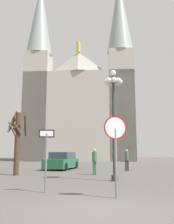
{
  "coord_description": "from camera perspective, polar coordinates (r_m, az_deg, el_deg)",
  "views": [
    {
      "loc": [
        -0.33,
        -6.67,
        1.5
      ],
      "look_at": [
        -0.42,
        19.24,
        5.62
      ],
      "focal_mm": 40.02,
      "sensor_mm": 36.0,
      "label": 1
    }
  ],
  "objects": [
    {
      "name": "stop_sign",
      "position": [
        8.49,
        6.72,
        -6.25
      ],
      "size": [
        0.79,
        0.22,
        2.7
      ],
      "color": "slate",
      "rests_on": "ground"
    },
    {
      "name": "one_way_arrow_sign",
      "position": [
        9.69,
        -9.11,
        -8.96
      ],
      "size": [
        0.6,
        0.11,
        2.33
      ],
      "color": "slate",
      "rests_on": "ground"
    },
    {
      "name": "bare_tree",
      "position": [
        17.04,
        -15.5,
        -6.23
      ],
      "size": [
        1.26,
        1.28,
        4.26
      ],
      "color": "#473323",
      "rests_on": "ground"
    },
    {
      "name": "street_lamp",
      "position": [
        13.56,
        6.27,
        1.85
      ],
      "size": [
        1.03,
        1.03,
        5.95
      ],
      "color": "#2D3833",
      "rests_on": "ground"
    },
    {
      "name": "pedestrian_walking",
      "position": [
        16.75,
        1.92,
        -10.64
      ],
      "size": [
        0.32,
        0.32,
        1.7
      ],
      "color": "#33663F",
      "rests_on": "ground"
    },
    {
      "name": "ground_plane",
      "position": [
        6.84,
        3.17,
        -21.67
      ],
      "size": [
        120.0,
        120.0,
        0.0
      ],
      "primitive_type": "plane",
      "color": "#514F4C"
    },
    {
      "name": "cathedral",
      "position": [
        44.85,
        -1.27,
        1.77
      ],
      "size": [
        19.23,
        13.55,
        33.0
      ],
      "color": "#ADA89E",
      "rests_on": "ground"
    },
    {
      "name": "parked_car_near_green",
      "position": [
        21.99,
        -5.55,
        -11.12
      ],
      "size": [
        2.81,
        4.64,
        1.46
      ],
      "color": "#1E5B38",
      "rests_on": "ground"
    },
    {
      "name": "pedestrian_standing",
      "position": [
        20.28,
        9.28,
        -10.3
      ],
      "size": [
        0.32,
        0.32,
        1.68
      ],
      "color": "black",
      "rests_on": "ground"
    }
  ]
}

